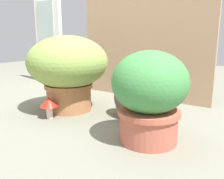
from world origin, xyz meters
name	(u,v)px	position (x,y,z in m)	size (l,w,h in m)	color
ground_plane	(90,116)	(0.00, 0.00, 0.00)	(6.00, 6.00, 0.00)	slate
cardboard_backdrop	(143,37)	(0.03, 0.59, 0.46)	(1.05, 0.03, 0.92)	tan
window_panel_white	(49,37)	(-0.99, 0.60, 0.45)	(0.33, 0.05, 0.90)	white
grass_planter	(68,67)	(-0.20, 0.03, 0.27)	(0.50, 0.50, 0.47)	#AD7045
leafy_planter	(149,94)	(0.44, -0.11, 0.22)	(0.34, 0.34, 0.41)	#B75D49
cat	(133,98)	(0.22, 0.12, 0.12)	(0.35, 0.27, 0.32)	#684F53
mushroom_ornament_red	(49,103)	(-0.18, -0.15, 0.09)	(0.11, 0.11, 0.13)	silver
mushroom_ornament_pink	(64,100)	(-0.18, -0.03, 0.08)	(0.09, 0.09, 0.12)	beige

